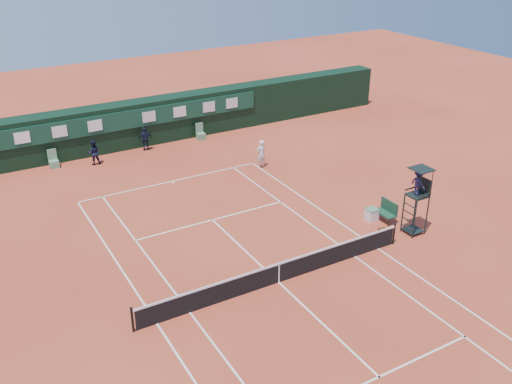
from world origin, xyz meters
TOP-DOWN VIEW (x-y plane):
  - ground at (0.00, 0.00)m, footprint 90.00×90.00m
  - court_lines at (0.00, 0.00)m, footprint 11.05×23.85m
  - tennis_net at (0.00, 0.00)m, footprint 12.90×0.10m
  - back_wall at (0.00, 18.74)m, footprint 40.00×1.65m
  - linesman_chair_left at (-5.50, 17.48)m, footprint 0.55×0.50m
  - linesman_chair_right at (4.50, 17.48)m, footprint 0.55×0.50m
  - umpire_chair at (7.95, 0.32)m, footprint 0.96×0.95m
  - player_bench at (7.67, 1.92)m, footprint 0.56×1.20m
  - tennis_bag at (6.51, 0.71)m, footprint 0.55×0.87m
  - cooler at (7.06, 2.34)m, footprint 0.57×0.57m
  - tennis_ball at (2.33, 8.75)m, footprint 0.06×0.06m
  - player at (5.63, 11.08)m, footprint 0.72×0.54m
  - ball_kid_left at (-3.17, 16.71)m, footprint 0.86×0.72m
  - ball_kid_right at (0.46, 17.39)m, footprint 1.01×0.60m

SIDE VIEW (x-z plane):
  - ground at x=0.00m, z-range 0.00..0.00m
  - court_lines at x=0.00m, z-range 0.00..0.01m
  - tennis_ball at x=2.33m, z-range 0.00..0.06m
  - tennis_bag at x=6.51m, z-range 0.00..0.30m
  - linesman_chair_left at x=-5.50m, z-range -0.26..0.89m
  - linesman_chair_right at x=4.50m, z-range -0.26..0.89m
  - cooler at x=7.06m, z-range 0.00..0.65m
  - tennis_net at x=0.00m, z-range -0.04..1.06m
  - player_bench at x=7.67m, z-range 0.05..1.15m
  - ball_kid_left at x=-3.17m, z-range 0.00..1.58m
  - ball_kid_right at x=0.46m, z-range 0.00..1.62m
  - player at x=5.63m, z-range 0.00..1.80m
  - back_wall at x=0.00m, z-range 0.01..3.01m
  - umpire_chair at x=7.95m, z-range 0.75..4.17m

